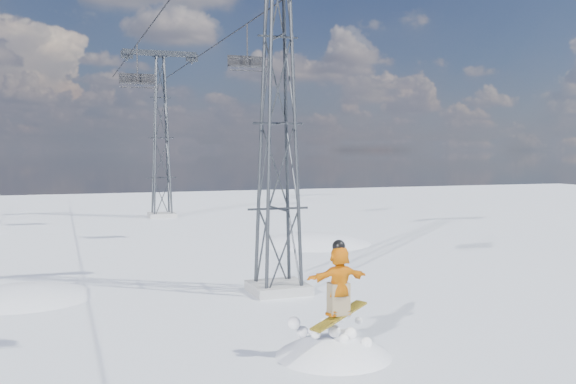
% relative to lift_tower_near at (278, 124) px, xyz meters
% --- Properties ---
extents(ground, '(120.00, 120.00, 0.00)m').
position_rel_lift_tower_near_xyz_m(ground, '(-0.80, -8.00, -5.47)').
color(ground, white).
rests_on(ground, ground).
extents(lift_tower_near, '(5.20, 1.80, 11.43)m').
position_rel_lift_tower_near_xyz_m(lift_tower_near, '(0.00, 0.00, 0.00)').
color(lift_tower_near, '#999999').
rests_on(lift_tower_near, ground).
extents(lift_tower_far, '(5.20, 1.80, 11.43)m').
position_rel_lift_tower_near_xyz_m(lift_tower_far, '(0.00, 25.00, 0.00)').
color(lift_tower_far, '#999999').
rests_on(lift_tower_far, ground).
extents(haul_cables, '(4.46, 51.00, 0.06)m').
position_rel_lift_tower_near_xyz_m(haul_cables, '(0.00, 11.50, 5.38)').
color(haul_cables, black).
rests_on(haul_cables, ground).
extents(lift_chair_mid, '(1.89, 0.54, 2.34)m').
position_rel_lift_tower_near_xyz_m(lift_chair_mid, '(2.20, 11.22, 3.51)').
color(lift_chair_mid, black).
rests_on(lift_chair_mid, ground).
extents(lift_chair_far, '(2.08, 0.60, 2.58)m').
position_rel_lift_tower_near_xyz_m(lift_chair_far, '(-2.20, 19.21, 3.32)').
color(lift_chair_far, black).
rests_on(lift_chair_far, ground).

